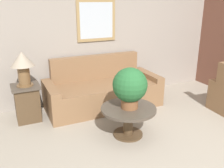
{
  "coord_description": "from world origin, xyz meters",
  "views": [
    {
      "loc": [
        -2.1,
        -1.99,
        2.06
      ],
      "look_at": [
        -0.35,
        1.8,
        0.64
      ],
      "focal_mm": 40.0,
      "sensor_mm": 36.0,
      "label": 1
    }
  ],
  "objects_px": {
    "coffee_table": "(128,115)",
    "side_table": "(27,103)",
    "couch_main": "(102,91)",
    "table_lamp": "(23,64)",
    "potted_plant_on_table": "(130,86)"
  },
  "relations": [
    {
      "from": "table_lamp",
      "to": "potted_plant_on_table",
      "type": "distance_m",
      "value": 1.86
    },
    {
      "from": "coffee_table",
      "to": "side_table",
      "type": "height_order",
      "value": "side_table"
    },
    {
      "from": "couch_main",
      "to": "table_lamp",
      "type": "relative_size",
      "value": 3.78
    },
    {
      "from": "coffee_table",
      "to": "table_lamp",
      "type": "relative_size",
      "value": 1.45
    },
    {
      "from": "coffee_table",
      "to": "table_lamp",
      "type": "xyz_separation_m",
      "value": [
        -1.37,
        1.22,
        0.69
      ]
    },
    {
      "from": "table_lamp",
      "to": "potted_plant_on_table",
      "type": "height_order",
      "value": "table_lamp"
    },
    {
      "from": "couch_main",
      "to": "coffee_table",
      "type": "distance_m",
      "value": 1.25
    },
    {
      "from": "table_lamp",
      "to": "side_table",
      "type": "bearing_deg",
      "value": 180.0
    },
    {
      "from": "table_lamp",
      "to": "potted_plant_on_table",
      "type": "bearing_deg",
      "value": -41.79
    },
    {
      "from": "table_lamp",
      "to": "couch_main",
      "type": "bearing_deg",
      "value": 1.02
    },
    {
      "from": "couch_main",
      "to": "side_table",
      "type": "distance_m",
      "value": 1.45
    },
    {
      "from": "potted_plant_on_table",
      "to": "coffee_table",
      "type": "bearing_deg",
      "value": 138.34
    },
    {
      "from": "coffee_table",
      "to": "side_table",
      "type": "relative_size",
      "value": 1.32
    },
    {
      "from": "coffee_table",
      "to": "table_lamp",
      "type": "height_order",
      "value": "table_lamp"
    },
    {
      "from": "side_table",
      "to": "table_lamp",
      "type": "xyz_separation_m",
      "value": [
        0.0,
        0.0,
        0.7
      ]
    }
  ]
}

